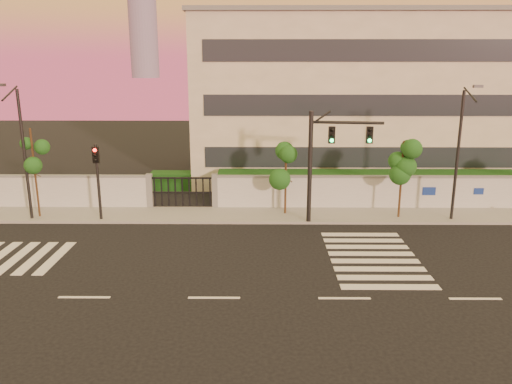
# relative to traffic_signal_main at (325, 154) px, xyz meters

# --- Properties ---
(ground) EXTENTS (120.00, 120.00, 0.00)m
(ground) POSITION_rel_traffic_signal_main_xyz_m (-5.26, -9.13, -3.96)
(ground) COLOR black
(ground) RESTS_ON ground
(sidewalk) EXTENTS (60.00, 3.00, 0.15)m
(sidewalk) POSITION_rel_traffic_signal_main_xyz_m (-5.26, 1.37, -3.88)
(sidewalk) COLOR gray
(sidewalk) RESTS_ON ground
(perimeter_wall) EXTENTS (60.00, 0.36, 2.20)m
(perimeter_wall) POSITION_rel_traffic_signal_main_xyz_m (-5.16, 2.87, -2.89)
(perimeter_wall) COLOR #B0B2B7
(perimeter_wall) RESTS_ON ground
(hedge_row) EXTENTS (41.00, 4.25, 1.80)m
(hedge_row) POSITION_rel_traffic_signal_main_xyz_m (-4.10, 5.61, -3.14)
(hedge_row) COLOR #143610
(hedge_row) RESTS_ON ground
(institutional_building) EXTENTS (24.40, 12.40, 12.25)m
(institutional_building) POSITION_rel_traffic_signal_main_xyz_m (3.74, 12.86, 2.20)
(institutional_building) COLOR #BCB69F
(institutional_building) RESTS_ON ground
(road_markings) EXTENTS (57.00, 7.62, 0.02)m
(road_markings) POSITION_rel_traffic_signal_main_xyz_m (-6.84, -5.37, -3.95)
(road_markings) COLOR silver
(road_markings) RESTS_ON ground
(street_tree_c) EXTENTS (1.40, 1.11, 5.24)m
(street_tree_c) POSITION_rel_traffic_signal_main_xyz_m (-16.21, 0.83, -0.11)
(street_tree_c) COLOR #382314
(street_tree_c) RESTS_ON ground
(street_tree_d) EXTENTS (1.58, 1.26, 4.05)m
(street_tree_d) POSITION_rel_traffic_signal_main_xyz_m (-2.00, 1.55, -0.98)
(street_tree_d) COLOR #382314
(street_tree_d) RESTS_ON ground
(street_tree_e) EXTENTS (1.55, 1.23, 4.54)m
(street_tree_e) POSITION_rel_traffic_signal_main_xyz_m (4.49, 0.89, -0.62)
(street_tree_e) COLOR #382314
(street_tree_e) RESTS_ON ground
(traffic_signal_main) EXTENTS (3.95, 0.66, 6.26)m
(traffic_signal_main) POSITION_rel_traffic_signal_main_xyz_m (0.00, 0.00, 0.00)
(traffic_signal_main) COLOR black
(traffic_signal_main) RESTS_ON ground
(traffic_signal_secondary) EXTENTS (0.34, 0.34, 4.43)m
(traffic_signal_secondary) POSITION_rel_traffic_signal_main_xyz_m (-12.54, 0.34, -1.15)
(traffic_signal_secondary) COLOR black
(traffic_signal_secondary) RESTS_ON ground
(streetlight_west) EXTENTS (0.46, 1.86, 7.73)m
(streetlight_west) POSITION_rel_traffic_signal_main_xyz_m (-16.52, 0.28, 0.22)
(streetlight_west) COLOR black
(streetlight_west) RESTS_ON ground
(streetlight_east) EXTENTS (0.46, 1.85, 7.67)m
(streetlight_east) POSITION_rel_traffic_signal_main_xyz_m (7.37, 0.36, 0.19)
(streetlight_east) COLOR black
(streetlight_east) RESTS_ON ground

